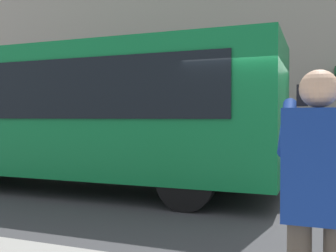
% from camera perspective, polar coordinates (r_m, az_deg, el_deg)
% --- Properties ---
extents(ground_plane, '(60.00, 60.00, 0.00)m').
position_cam_1_polar(ground_plane, '(7.31, 14.41, -11.21)').
color(ground_plane, '#38383A').
extents(red_bus, '(9.05, 2.54, 3.08)m').
position_cam_1_polar(red_bus, '(8.87, -13.92, 1.94)').
color(red_bus, '#0F7238').
rests_on(red_bus, ground_plane).
extents(pedestrian_photographer, '(0.53, 0.52, 1.70)m').
position_cam_1_polar(pedestrian_photographer, '(2.44, 21.18, -9.08)').
color(pedestrian_photographer, '#4C4238').
rests_on(pedestrian_photographer, sidewalk_curb).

